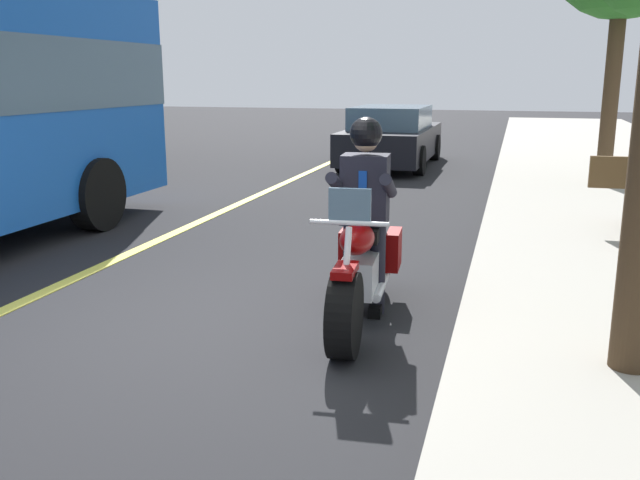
# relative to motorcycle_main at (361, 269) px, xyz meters

# --- Properties ---
(ground_plane) EXTENTS (80.00, 80.00, 0.00)m
(ground_plane) POSITION_rel_motorcycle_main_xyz_m (0.73, -1.16, -0.45)
(ground_plane) COLOR black
(lane_center_stripe) EXTENTS (60.00, 0.16, 0.01)m
(lane_center_stripe) POSITION_rel_motorcycle_main_xyz_m (0.73, -3.16, -0.45)
(lane_center_stripe) COLOR #E5DB4C
(lane_center_stripe) RESTS_ON ground_plane
(motorcycle_main) EXTENTS (2.22, 0.69, 1.26)m
(motorcycle_main) POSITION_rel_motorcycle_main_xyz_m (0.00, 0.00, 0.00)
(motorcycle_main) COLOR black
(motorcycle_main) RESTS_ON ground_plane
(rider_main) EXTENTS (0.65, 0.58, 1.74)m
(rider_main) POSITION_rel_motorcycle_main_xyz_m (-0.19, -0.02, 0.58)
(rider_main) COLOR black
(rider_main) RESTS_ON ground_plane
(car_silver) EXTENTS (4.60, 1.92, 1.40)m
(car_silver) POSITION_rel_motorcycle_main_xyz_m (-10.57, -1.60, 0.24)
(car_silver) COLOR black
(car_silver) RESTS_ON ground_plane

